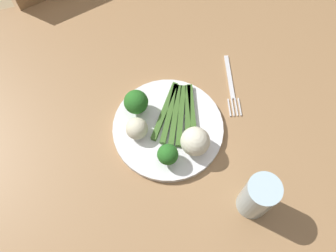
{
  "coord_description": "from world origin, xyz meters",
  "views": [
    {
      "loc": [
        0.15,
        0.28,
        1.5
      ],
      "look_at": [
        0.05,
        -0.04,
        0.77
      ],
      "focal_mm": 39.38,
      "sensor_mm": 36.0,
      "label": 1
    }
  ],
  "objects_px": {
    "broccoli_back_right": "(168,155)",
    "cauliflower_edge": "(137,128)",
    "dining_table": "(192,158)",
    "water_glass": "(258,197)",
    "asparagus_bundle": "(178,114)",
    "chair": "(87,17)",
    "cauliflower_near_center": "(195,141)",
    "plate": "(168,128)",
    "broccoli_left": "(136,102)",
    "fork": "(231,86)"
  },
  "relations": [
    {
      "from": "plate",
      "to": "fork",
      "type": "relative_size",
      "value": 1.48
    },
    {
      "from": "broccoli_left",
      "to": "asparagus_bundle",
      "type": "bearing_deg",
      "value": 155.43
    },
    {
      "from": "dining_table",
      "to": "cauliflower_near_center",
      "type": "distance_m",
      "value": 0.16
    },
    {
      "from": "chair",
      "to": "fork",
      "type": "distance_m",
      "value": 0.66
    },
    {
      "from": "chair",
      "to": "cauliflower_near_center",
      "type": "height_order",
      "value": "chair"
    },
    {
      "from": "chair",
      "to": "water_glass",
      "type": "relative_size",
      "value": 7.14
    },
    {
      "from": "chair",
      "to": "broccoli_left",
      "type": "distance_m",
      "value": 0.62
    },
    {
      "from": "broccoli_back_right",
      "to": "cauliflower_edge",
      "type": "relative_size",
      "value": 1.13
    },
    {
      "from": "cauliflower_near_center",
      "to": "plate",
      "type": "bearing_deg",
      "value": -56.55
    },
    {
      "from": "dining_table",
      "to": "asparagus_bundle",
      "type": "distance_m",
      "value": 0.15
    },
    {
      "from": "plate",
      "to": "water_glass",
      "type": "bearing_deg",
      "value": 118.96
    },
    {
      "from": "cauliflower_edge",
      "to": "chair",
      "type": "bearing_deg",
      "value": -85.56
    },
    {
      "from": "asparagus_bundle",
      "to": "cauliflower_near_center",
      "type": "xyz_separation_m",
      "value": [
        -0.01,
        0.08,
        0.03
      ]
    },
    {
      "from": "dining_table",
      "to": "water_glass",
      "type": "relative_size",
      "value": 9.04
    },
    {
      "from": "dining_table",
      "to": "chair",
      "type": "distance_m",
      "value": 0.68
    },
    {
      "from": "dining_table",
      "to": "cauliflower_edge",
      "type": "height_order",
      "value": "cauliflower_edge"
    },
    {
      "from": "asparagus_bundle",
      "to": "cauliflower_edge",
      "type": "height_order",
      "value": "cauliflower_edge"
    },
    {
      "from": "asparagus_bundle",
      "to": "broccoli_left",
      "type": "relative_size",
      "value": 2.49
    },
    {
      "from": "cauliflower_near_center",
      "to": "fork",
      "type": "distance_m",
      "value": 0.19
    },
    {
      "from": "cauliflower_edge",
      "to": "cauliflower_near_center",
      "type": "height_order",
      "value": "cauliflower_near_center"
    },
    {
      "from": "chair",
      "to": "asparagus_bundle",
      "type": "relative_size",
      "value": 5.37
    },
    {
      "from": "broccoli_back_right",
      "to": "cauliflower_edge",
      "type": "distance_m",
      "value": 0.09
    },
    {
      "from": "cauliflower_edge",
      "to": "water_glass",
      "type": "bearing_deg",
      "value": 130.55
    },
    {
      "from": "chair",
      "to": "asparagus_bundle",
      "type": "height_order",
      "value": "chair"
    },
    {
      "from": "plate",
      "to": "broccoli_left",
      "type": "relative_size",
      "value": 3.76
    },
    {
      "from": "asparagus_bundle",
      "to": "cauliflower_edge",
      "type": "bearing_deg",
      "value": -57.16
    },
    {
      "from": "plate",
      "to": "cauliflower_near_center",
      "type": "xyz_separation_m",
      "value": [
        -0.04,
        0.06,
        0.04
      ]
    },
    {
      "from": "cauliflower_near_center",
      "to": "broccoli_back_right",
      "type": "bearing_deg",
      "value": 10.32
    },
    {
      "from": "dining_table",
      "to": "cauliflower_edge",
      "type": "distance_m",
      "value": 0.2
    },
    {
      "from": "chair",
      "to": "cauliflower_near_center",
      "type": "relative_size",
      "value": 14.0
    },
    {
      "from": "chair",
      "to": "broccoli_left",
      "type": "height_order",
      "value": "chair"
    },
    {
      "from": "dining_table",
      "to": "cauliflower_near_center",
      "type": "xyz_separation_m",
      "value": [
        0.01,
        0.02,
        0.16
      ]
    },
    {
      "from": "dining_table",
      "to": "cauliflower_near_center",
      "type": "bearing_deg",
      "value": 62.26
    },
    {
      "from": "chair",
      "to": "broccoli_left",
      "type": "xyz_separation_m",
      "value": [
        -0.06,
        0.54,
        0.3
      ]
    },
    {
      "from": "broccoli_left",
      "to": "cauliflower_edge",
      "type": "bearing_deg",
      "value": 75.78
    },
    {
      "from": "asparagus_bundle",
      "to": "dining_table",
      "type": "bearing_deg",
      "value": 40.19
    },
    {
      "from": "broccoli_left",
      "to": "cauliflower_near_center",
      "type": "bearing_deg",
      "value": 127.97
    },
    {
      "from": "broccoli_left",
      "to": "cauliflower_near_center",
      "type": "height_order",
      "value": "broccoli_left"
    },
    {
      "from": "plate",
      "to": "cauliflower_edge",
      "type": "distance_m",
      "value": 0.07
    },
    {
      "from": "chair",
      "to": "asparagus_bundle",
      "type": "xyz_separation_m",
      "value": [
        -0.14,
        0.58,
        0.27
      ]
    },
    {
      "from": "fork",
      "to": "water_glass",
      "type": "distance_m",
      "value": 0.29
    },
    {
      "from": "plate",
      "to": "cauliflower_edge",
      "type": "xyz_separation_m",
      "value": [
        0.07,
        -0.01,
        0.03
      ]
    },
    {
      "from": "cauliflower_edge",
      "to": "plate",
      "type": "bearing_deg",
      "value": 175.44
    },
    {
      "from": "plate",
      "to": "cauliflower_edge",
      "type": "relative_size",
      "value": 5.12
    },
    {
      "from": "broccoli_back_right",
      "to": "cauliflower_near_center",
      "type": "xyz_separation_m",
      "value": [
        -0.06,
        -0.01,
        0.0
      ]
    },
    {
      "from": "cauliflower_near_center",
      "to": "chair",
      "type": "bearing_deg",
      "value": -76.81
    },
    {
      "from": "dining_table",
      "to": "cauliflower_near_center",
      "type": "height_order",
      "value": "cauliflower_near_center"
    },
    {
      "from": "plate",
      "to": "water_glass",
      "type": "xyz_separation_m",
      "value": [
        -0.12,
        0.21,
        0.05
      ]
    },
    {
      "from": "broccoli_left",
      "to": "cauliflower_near_center",
      "type": "distance_m",
      "value": 0.15
    },
    {
      "from": "cauliflower_edge",
      "to": "cauliflower_near_center",
      "type": "bearing_deg",
      "value": 148.4
    }
  ]
}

